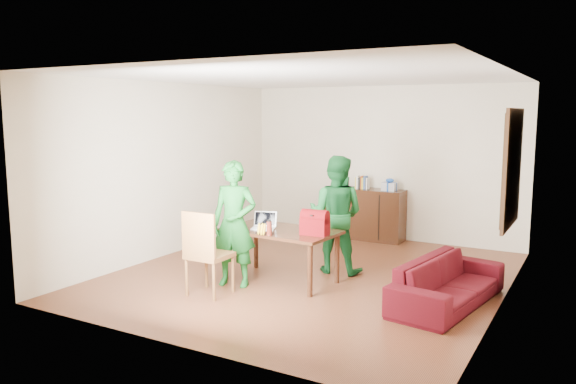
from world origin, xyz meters
The scene contains 10 objects.
room centered at (0.01, 0.13, 1.31)m, with size 5.20×5.70×2.90m.
table centered at (-0.22, -0.43, 0.62)m, with size 1.56×0.95×0.70m.
chair centered at (-0.71, -1.35, 0.31)m, with size 0.48×0.46×1.06m.
person_near centered at (-0.66, -0.88, 0.82)m, with size 0.60×0.39×1.63m, color #166420.
person_far centered at (0.22, 0.35, 0.82)m, with size 0.80×0.62×1.65m, color #135924.
laptop centered at (-0.45, -0.51, 0.74)m, with size 0.36×0.30×0.22m.
bananas centered at (-0.27, -0.84, 0.73)m, with size 0.16×0.10×0.06m, color gold, non-canonical shape.
bottle centered at (-0.17, -0.80, 0.80)m, with size 0.07×0.07×0.20m, color #5C1E15.
red_bag centered at (0.31, -0.49, 0.83)m, with size 0.34×0.20×0.25m, color maroon.
sofa centered at (1.95, -0.28, 0.27)m, with size 1.84×0.72×0.54m, color #39070A.
Camera 1 is at (3.43, -6.72, 2.24)m, focal length 35.00 mm.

